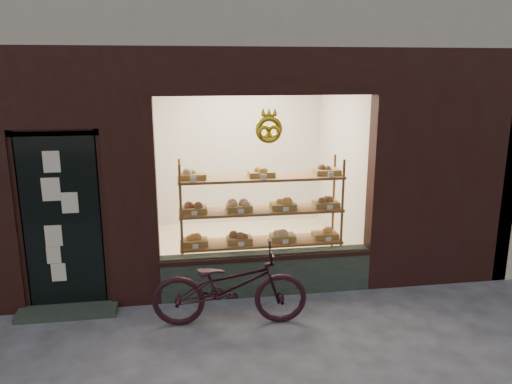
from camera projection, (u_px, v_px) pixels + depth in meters
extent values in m
cube|color=#242825|center=(267.00, 273.00, 6.48)|extent=(2.70, 0.25, 0.55)
cube|color=black|center=(62.00, 223.00, 5.84)|extent=(0.90, 0.04, 2.15)
cube|color=#242825|center=(68.00, 311.00, 5.94)|extent=(1.15, 0.35, 0.08)
torus|color=yellow|center=(269.00, 130.00, 5.92)|extent=(0.33, 0.07, 0.33)
cube|color=brown|center=(261.00, 276.00, 6.94)|extent=(2.20, 0.45, 0.04)
cube|color=brown|center=(261.00, 242.00, 6.82)|extent=(2.20, 0.45, 0.03)
cube|color=brown|center=(261.00, 210.00, 6.71)|extent=(2.20, 0.45, 0.04)
cube|color=brown|center=(261.00, 178.00, 6.60)|extent=(2.20, 0.45, 0.04)
cylinder|color=brown|center=(182.00, 229.00, 6.40)|extent=(0.04, 0.04, 1.70)
cylinder|color=brown|center=(342.00, 222.00, 6.72)|extent=(0.04, 0.04, 1.70)
cylinder|color=brown|center=(181.00, 220.00, 6.77)|extent=(0.04, 0.04, 1.70)
cylinder|color=brown|center=(333.00, 213.00, 7.10)|extent=(0.04, 0.04, 1.70)
cube|color=brown|center=(195.00, 242.00, 6.67)|extent=(0.34, 0.24, 0.07)
sphere|color=gold|center=(195.00, 236.00, 6.65)|extent=(0.11, 0.11, 0.11)
cube|color=silver|center=(195.00, 247.00, 6.49)|extent=(0.07, 0.01, 0.05)
cube|color=brown|center=(239.00, 239.00, 6.76)|extent=(0.34, 0.24, 0.07)
sphere|color=#523922|center=(239.00, 233.00, 6.74)|extent=(0.11, 0.11, 0.11)
cube|color=silver|center=(241.00, 244.00, 6.58)|extent=(0.08, 0.01, 0.05)
cube|color=brown|center=(283.00, 237.00, 6.85)|extent=(0.34, 0.24, 0.07)
sphere|color=tan|center=(283.00, 231.00, 6.83)|extent=(0.11, 0.11, 0.11)
cube|color=silver|center=(286.00, 242.00, 6.67)|extent=(0.07, 0.01, 0.05)
cube|color=brown|center=(325.00, 235.00, 6.94)|extent=(0.34, 0.24, 0.07)
sphere|color=gold|center=(325.00, 229.00, 6.92)|extent=(0.11, 0.11, 0.11)
cube|color=silver|center=(329.00, 239.00, 6.76)|extent=(0.08, 0.01, 0.05)
cube|color=brown|center=(194.00, 209.00, 6.56)|extent=(0.34, 0.24, 0.07)
sphere|color=#523922|center=(194.00, 203.00, 6.54)|extent=(0.11, 0.11, 0.11)
cube|color=silver|center=(194.00, 213.00, 6.38)|extent=(0.07, 0.01, 0.06)
cube|color=brown|center=(239.00, 208.00, 6.65)|extent=(0.34, 0.24, 0.07)
sphere|color=tan|center=(239.00, 201.00, 6.63)|extent=(0.11, 0.11, 0.11)
cube|color=silver|center=(241.00, 211.00, 6.47)|extent=(0.08, 0.01, 0.06)
cube|color=brown|center=(283.00, 206.00, 6.74)|extent=(0.34, 0.24, 0.07)
sphere|color=gold|center=(283.00, 200.00, 6.72)|extent=(0.11, 0.11, 0.11)
cube|color=silver|center=(286.00, 209.00, 6.56)|extent=(0.07, 0.01, 0.06)
cube|color=brown|center=(326.00, 204.00, 6.83)|extent=(0.34, 0.24, 0.07)
sphere|color=#523922|center=(326.00, 198.00, 6.81)|extent=(0.11, 0.11, 0.11)
cube|color=silver|center=(330.00, 207.00, 6.66)|extent=(0.08, 0.01, 0.06)
cube|color=brown|center=(193.00, 176.00, 6.45)|extent=(0.34, 0.24, 0.07)
sphere|color=tan|center=(193.00, 170.00, 6.43)|extent=(0.11, 0.11, 0.11)
cube|color=silver|center=(193.00, 179.00, 6.27)|extent=(0.07, 0.01, 0.06)
cube|color=brown|center=(261.00, 174.00, 6.59)|extent=(0.34, 0.24, 0.07)
sphere|color=gold|center=(261.00, 167.00, 6.57)|extent=(0.11, 0.11, 0.11)
cube|color=silver|center=(264.00, 177.00, 6.41)|extent=(0.07, 0.01, 0.06)
cube|color=brown|center=(327.00, 172.00, 6.72)|extent=(0.34, 0.24, 0.07)
sphere|color=#523922|center=(327.00, 165.00, 6.70)|extent=(0.11, 0.11, 0.11)
cube|color=silver|center=(331.00, 174.00, 6.55)|extent=(0.08, 0.01, 0.06)
imported|color=black|center=(230.00, 286.00, 5.65)|extent=(1.80, 0.77, 0.92)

